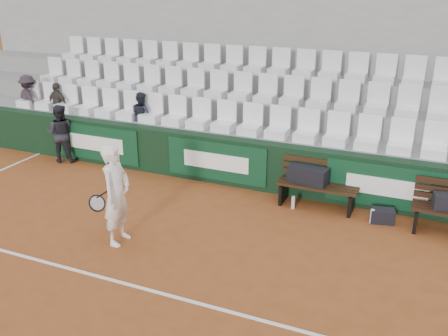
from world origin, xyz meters
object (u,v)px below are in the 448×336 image
bench_left (317,196)px  spectator_c (141,96)px  water_bottle_far (372,216)px  water_bottle_near (293,202)px  spectator_a (27,82)px  sports_bag_left (308,175)px  spectator_b (56,87)px  sports_bag_ground (382,216)px  ball_kid (61,133)px  tennis_player (116,195)px

bench_left → spectator_c: bearing=168.2°
bench_left → water_bottle_far: (1.06, -0.28, -0.09)m
water_bottle_near → spectator_a: 7.56m
sports_bag_left → spectator_b: (-6.58, 0.88, 0.95)m
bench_left → spectator_b: (-6.78, 0.91, 1.33)m
bench_left → sports_bag_ground: bench_left is taller
sports_bag_ground → ball_kid: bearing=177.9°
sports_bag_ground → water_bottle_far: water_bottle_far is taller
water_bottle_far → spectator_b: spectator_b is taller
water_bottle_near → spectator_b: 6.66m
ball_kid → spectator_b: 1.38m
sports_bag_left → water_bottle_near: bearing=-123.1°
bench_left → spectator_b: size_ratio=1.34×
water_bottle_near → spectator_a: spectator_a is taller
sports_bag_left → ball_kid: ball_kid is taller
sports_bag_ground → water_bottle_near: size_ratio=1.66×
bench_left → spectator_b: bearing=172.4°
sports_bag_ground → ball_kid: ball_kid is taller
spectator_a → spectator_b: size_ratio=1.11×
water_bottle_near → bench_left: bearing=33.2°
sports_bag_left → tennis_player: bearing=-133.5°
tennis_player → spectator_b: spectator_b is taller
sports_bag_ground → spectator_c: size_ratio=0.38×
water_bottle_far → spectator_c: spectator_c is taller
spectator_b → spectator_c: bearing=-172.5°
bench_left → tennis_player: (-2.68, -2.58, 0.62)m
water_bottle_near → tennis_player: bearing=-134.5°
spectator_c → sports_bag_left: bearing=-169.5°
sports_bag_left → water_bottle_far: bearing=-13.5°
ball_kid → spectator_a: spectator_a is taller
spectator_b → sports_bag_ground: bearing=179.8°
tennis_player → spectator_b: 5.44m
tennis_player → spectator_a: spectator_a is taller
sports_bag_left → ball_kid: size_ratio=0.54×
water_bottle_near → spectator_c: size_ratio=0.23×
water_bottle_near → spectator_c: spectator_c is taller
water_bottle_near → spectator_b: size_ratio=0.22×
sports_bag_ground → spectator_c: 5.87m
water_bottle_near → water_bottle_far: bearing=-0.9°
ball_kid → water_bottle_far: bearing=156.5°
bench_left → sports_bag_ground: (1.23, -0.17, -0.10)m
water_bottle_near → spectator_c: 4.39m
tennis_player → spectator_c: 3.94m
tennis_player → ball_kid: 4.35m
sports_bag_ground → ball_kid: (-7.32, 0.27, 0.56)m
spectator_b → spectator_c: (2.41, 0.00, -0.01)m
water_bottle_near → water_bottle_far: (1.45, -0.02, 0.01)m
spectator_c → ball_kid: bearing=47.5°
bench_left → ball_kid: 6.11m
water_bottle_far → spectator_a: size_ratio=0.21×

